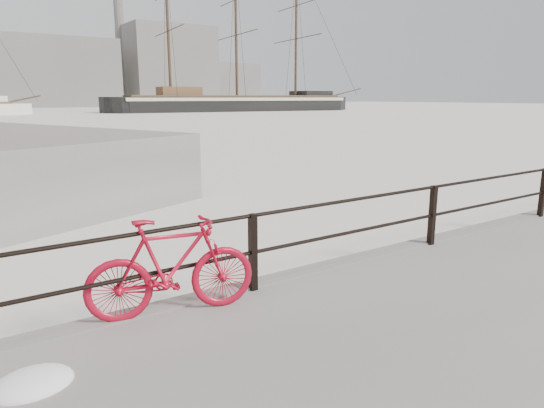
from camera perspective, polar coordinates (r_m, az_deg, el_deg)
ground at (r=8.78m, az=17.18°, el=-6.49°), size 400.00×400.00×0.00m
guardrail at (r=8.46m, az=18.34°, el=-1.28°), size 28.00×0.10×1.00m
bicycle at (r=5.56m, az=-11.72°, el=-7.24°), size 1.90×0.69×1.14m
barque_black at (r=96.98m, az=-4.11°, el=10.85°), size 59.62×25.63×32.85m
industrial_west at (r=147.66m, az=-24.37°, el=13.86°), size 32.00×18.00×18.00m
industrial_mid at (r=162.52m, az=-12.15°, el=15.51°), size 26.00×20.00×24.00m
industrial_east at (r=176.72m, az=-5.58°, el=13.83°), size 20.00×16.00×14.00m
smokestack at (r=163.68m, az=-17.47°, el=18.72°), size 2.80×2.80×44.00m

